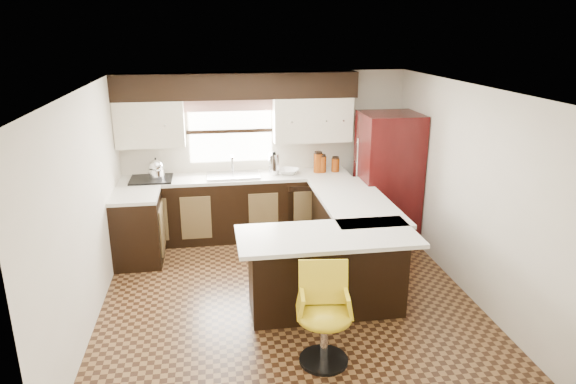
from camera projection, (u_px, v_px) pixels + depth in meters
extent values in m
plane|color=#49301A|center=(287.00, 297.00, 5.98)|extent=(4.40, 4.40, 0.00)
plane|color=silver|center=(287.00, 88.00, 5.25)|extent=(4.40, 4.40, 0.00)
plane|color=beige|center=(265.00, 153.00, 7.68)|extent=(4.40, 0.00, 4.40)
plane|color=beige|center=(336.00, 300.00, 3.54)|extent=(4.40, 0.00, 4.40)
plane|color=beige|center=(87.00, 209.00, 5.31)|extent=(0.00, 4.40, 4.40)
plane|color=beige|center=(467.00, 190.00, 5.92)|extent=(0.00, 4.40, 4.40)
cube|color=black|center=(238.00, 208.00, 7.56)|extent=(3.30, 0.60, 0.90)
cube|color=black|center=(138.00, 230.00, 6.76)|extent=(0.60, 0.70, 0.90)
cube|color=silver|center=(237.00, 178.00, 7.42)|extent=(3.30, 0.60, 0.04)
cube|color=silver|center=(135.00, 196.00, 6.61)|extent=(0.60, 0.70, 0.04)
cube|color=black|center=(237.00, 86.00, 7.15)|extent=(3.40, 0.35, 0.36)
cube|color=beige|center=(150.00, 124.00, 7.12)|extent=(0.94, 0.35, 0.64)
cube|color=beige|center=(312.00, 119.00, 7.46)|extent=(1.14, 0.35, 0.64)
cube|color=white|center=(231.00, 131.00, 7.48)|extent=(1.20, 0.02, 0.90)
cube|color=#D19B93|center=(230.00, 105.00, 7.33)|extent=(1.30, 0.06, 0.18)
cube|color=#B2B2B7|center=(233.00, 176.00, 7.38)|extent=(0.75, 0.45, 0.03)
cube|color=black|center=(308.00, 212.00, 7.45)|extent=(0.58, 0.03, 0.78)
cube|color=black|center=(151.00, 179.00, 7.21)|extent=(0.58, 0.50, 0.02)
cube|color=black|center=(349.00, 236.00, 6.56)|extent=(0.60, 1.95, 0.90)
cube|color=black|center=(326.00, 273.00, 5.57)|extent=(1.65, 0.60, 0.90)
cube|color=silver|center=(355.00, 201.00, 6.43)|extent=(0.84, 1.95, 0.04)
cube|color=silver|center=(327.00, 236.00, 5.34)|extent=(1.89, 0.84, 0.04)
cube|color=#350809|center=(387.00, 178.00, 7.33)|extent=(0.80, 0.77, 1.87)
cylinder|color=silver|center=(274.00, 164.00, 7.45)|extent=(0.15, 0.15, 0.31)
imported|color=white|center=(289.00, 171.00, 7.51)|extent=(0.39, 0.39, 0.07)
cylinder|color=#7E3409|center=(318.00, 163.00, 7.56)|extent=(0.14, 0.14, 0.28)
cylinder|color=#7E3409|center=(322.00, 164.00, 7.58)|extent=(0.14, 0.14, 0.24)
cylinder|color=#7E3409|center=(335.00, 165.00, 7.62)|extent=(0.12, 0.12, 0.20)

